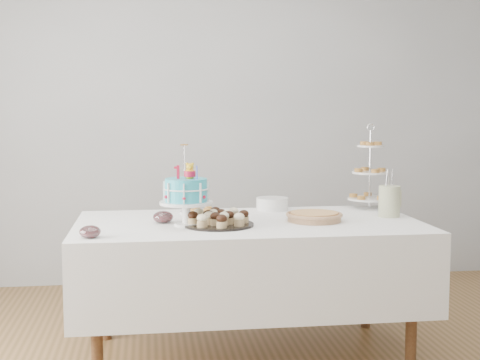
{
  "coord_description": "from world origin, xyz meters",
  "views": [
    {
      "loc": [
        -0.56,
        -3.36,
        1.39
      ],
      "look_at": [
        -0.05,
        0.3,
        1.0
      ],
      "focal_mm": 50.0,
      "sensor_mm": 36.0,
      "label": 1
    }
  ],
  "objects": [
    {
      "name": "utensil_pitcher",
      "position": [
        0.84,
        0.35,
        0.87
      ],
      "size": [
        0.13,
        0.12,
        0.28
      ],
      "rotation": [
        0.0,
        0.0,
        -0.17
      ],
      "color": "beige",
      "rests_on": "table"
    },
    {
      "name": "birthday_cake",
      "position": [
        -0.35,
        0.19,
        0.89
      ],
      "size": [
        0.29,
        0.29,
        0.44
      ],
      "rotation": [
        0.0,
        0.0,
        -0.16
      ],
      "color": "white",
      "rests_on": "table"
    },
    {
      "name": "pie",
      "position": [
        0.37,
        0.25,
        0.8
      ],
      "size": [
        0.32,
        0.32,
        0.05
      ],
      "color": "tan",
      "rests_on": "table"
    },
    {
      "name": "jam_bowl_a",
      "position": [
        -0.84,
        -0.08,
        0.8
      ],
      "size": [
        0.1,
        0.1,
        0.06
      ],
      "color": "silver",
      "rests_on": "table"
    },
    {
      "name": "tiered_stand",
      "position": [
        0.84,
        0.7,
        0.99
      ],
      "size": [
        0.28,
        0.28,
        0.54
      ],
      "color": "silver",
      "rests_on": "table"
    },
    {
      "name": "plate_stack",
      "position": [
        0.21,
        0.7,
        0.81
      ],
      "size": [
        0.2,
        0.2,
        0.08
      ],
      "color": "white",
      "rests_on": "table"
    },
    {
      "name": "walls",
      "position": [
        0.0,
        0.0,
        1.35
      ],
      "size": [
        5.04,
        4.04,
        2.7
      ],
      "color": "#95989A",
      "rests_on": "floor"
    },
    {
      "name": "cupcake_tray",
      "position": [
        -0.18,
        0.18,
        0.81
      ],
      "size": [
        0.38,
        0.38,
        0.09
      ],
      "color": "black",
      "rests_on": "table"
    },
    {
      "name": "jam_bowl_b",
      "position": [
        -0.48,
        0.31,
        0.8
      ],
      "size": [
        0.11,
        0.11,
        0.07
      ],
      "color": "silver",
      "rests_on": "table"
    },
    {
      "name": "pastry_plate",
      "position": [
        -0.25,
        0.64,
        0.79
      ],
      "size": [
        0.23,
        0.23,
        0.03
      ],
      "color": "white",
      "rests_on": "table"
    },
    {
      "name": "table",
      "position": [
        0.0,
        0.3,
        0.54
      ],
      "size": [
        1.92,
        1.02,
        0.77
      ],
      "color": "white",
      "rests_on": "floor"
    }
  ]
}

